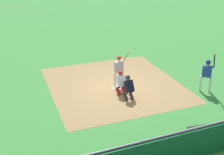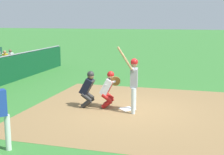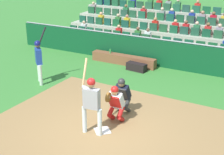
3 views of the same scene
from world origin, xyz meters
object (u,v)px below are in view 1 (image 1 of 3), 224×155
home_plate_marker (117,88)px  home_plate_umpire (129,86)px  catcher_crouching (121,81)px  on_deck_batter (207,72)px  equipment_duffel_bag (199,131)px  batter_at_plate (119,67)px

home_plate_marker → home_plate_umpire: size_ratio=0.35×
catcher_crouching → on_deck_batter: 4.48m
catcher_crouching → equipment_duffel_bag: catcher_crouching is taller
home_plate_marker → catcher_crouching: catcher_crouching is taller
home_plate_marker → home_plate_umpire: bearing=-88.6°
batter_at_plate → catcher_crouching: size_ratio=1.69×
home_plate_umpire → batter_at_plate: bearing=83.8°
batter_at_plate → catcher_crouching: (-0.28, -0.91, -0.38)m
equipment_duffel_bag → on_deck_batter: size_ratio=0.41×
on_deck_batter → home_plate_marker: bearing=153.1°
on_deck_batter → equipment_duffel_bag: bearing=-131.2°
batter_at_plate → home_plate_marker: bearing=-129.5°
on_deck_batter → catcher_crouching: bearing=161.1°
on_deck_batter → home_plate_umpire: bearing=169.7°
home_plate_umpire → equipment_duffel_bag: bearing=-71.5°
batter_at_plate → catcher_crouching: batter_at_plate is taller
home_plate_marker → batter_at_plate: (0.21, 0.25, 1.07)m
batter_at_plate → on_deck_batter: (3.94, -2.36, 0.02)m
home_plate_umpire → equipment_duffel_bag: 4.19m
equipment_duffel_bag → home_plate_umpire: bearing=114.9°
home_plate_umpire → on_deck_batter: size_ratio=0.57×
home_plate_umpire → equipment_duffel_bag: home_plate_umpire is taller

